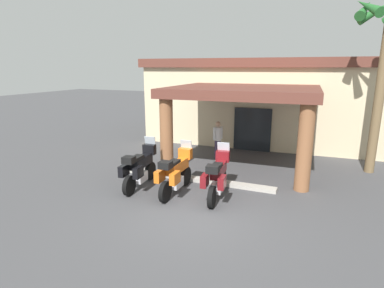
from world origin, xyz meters
name	(u,v)px	position (x,y,z in m)	size (l,w,h in m)	color
ground_plane	(196,212)	(0.00, 0.00, 0.00)	(80.00, 80.00, 0.00)	#424244
motel_building	(261,100)	(-0.09, 9.82, 2.27)	(12.49, 10.82, 4.44)	beige
motorcycle_black	(140,168)	(-2.48, 1.02, 0.70)	(0.73, 2.21, 1.61)	black
motorcycle_orange	(176,173)	(-1.12, 1.01, 0.70)	(0.70, 2.21, 1.61)	black
motorcycle_maroon	(218,177)	(0.24, 1.18, 0.70)	(0.74, 2.21, 1.61)	black
pedestrian	(218,137)	(-1.13, 5.42, 0.97)	(0.32, 0.47, 1.68)	#3F334C
curb_strip	(192,178)	(-1.12, 2.33, 0.06)	(6.08, 0.36, 0.12)	#ADA89E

